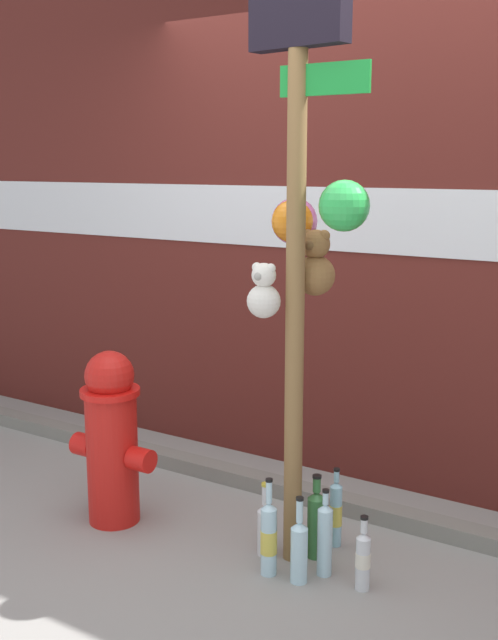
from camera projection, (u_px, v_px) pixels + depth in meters
ground_plane at (233, 574)px, 3.26m from camera, size 14.00×14.00×0.00m
building_wall at (370, 175)px, 4.01m from camera, size 10.00×0.21×3.29m
curb_strip at (320, 497)px, 3.91m from camera, size 8.00×0.12×0.08m
memorial_post at (302, 201)px, 3.12m from camera, size 0.54×0.42×2.50m
fire_hydrant at (112, 437)px, 3.67m from camera, size 0.47×0.28×0.85m
bottle_0 at (269, 538)px, 3.23m from camera, size 0.07×0.07×0.43m
bottle_1 at (336, 513)px, 3.48m from camera, size 0.06×0.06×0.37m
bottle_2 at (266, 526)px, 3.40m from camera, size 0.08×0.08×0.34m
bottle_3 at (316, 522)px, 3.38m from camera, size 0.08×0.08×0.38m
bottle_4 at (325, 538)px, 3.23m from camera, size 0.06×0.06×0.38m
bottle_5 at (299, 549)px, 3.17m from camera, size 0.07×0.07×0.38m
bottle_6 at (363, 559)px, 3.12m from camera, size 0.06×0.06×0.32m
litter_2 at (136, 463)px, 4.46m from camera, size 0.13×0.14×0.01m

